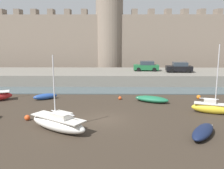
% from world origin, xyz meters
% --- Properties ---
extents(ground_plane, '(160.00, 160.00, 0.00)m').
position_xyz_m(ground_plane, '(0.00, 0.00, 0.00)').
color(ground_plane, '#382D23').
extents(water_channel, '(80.00, 4.50, 0.10)m').
position_xyz_m(water_channel, '(0.00, 12.41, 0.05)').
color(water_channel, '#47565B').
rests_on(water_channel, ground).
extents(quay_road, '(65.89, 10.00, 1.71)m').
position_xyz_m(quay_road, '(0.00, 19.66, 0.86)').
color(quay_road, slate).
rests_on(quay_road, ground).
extents(castle, '(59.94, 6.05, 20.00)m').
position_xyz_m(castle, '(-0.00, 30.74, 7.13)').
color(castle, gray).
rests_on(castle, ground).
extents(rowboat_foreground_right, '(2.91, 2.10, 0.70)m').
position_xyz_m(rowboat_foreground_right, '(-7.26, 7.49, 0.37)').
color(rowboat_foreground_right, '#234793').
rests_on(rowboat_foreground_right, ground).
extents(sailboat_near_channel_left, '(5.56, 4.47, 6.14)m').
position_xyz_m(sailboat_near_channel_left, '(-3.50, -2.82, 0.66)').
color(sailboat_near_channel_left, silver).
rests_on(sailboat_near_channel_left, ground).
extents(rowboat_midflat_centre, '(4.13, 2.92, 0.72)m').
position_xyz_m(rowboat_midflat_centre, '(5.34, 6.30, 0.38)').
color(rowboat_midflat_centre, '#1E6B47').
rests_on(rowboat_midflat_centre, ground).
extents(sailboat_foreground_centre, '(4.14, 2.27, 6.79)m').
position_xyz_m(sailboat_foreground_centre, '(10.71, 1.97, 0.63)').
color(sailboat_foreground_centre, yellow).
rests_on(sailboat_foreground_centre, ground).
extents(rowboat_near_channel_right, '(3.17, 4.01, 0.74)m').
position_xyz_m(rowboat_near_channel_right, '(7.83, -3.92, 0.39)').
color(rowboat_near_channel_right, '#141E3D').
rests_on(rowboat_near_channel_right, ground).
extents(mooring_buoy_off_centre, '(0.50, 0.50, 0.50)m').
position_xyz_m(mooring_buoy_off_centre, '(11.20, 7.82, 0.25)').
color(mooring_buoy_off_centre, orange).
rests_on(mooring_buoy_off_centre, ground).
extents(mooring_buoy_mid_mud, '(0.50, 0.50, 0.50)m').
position_xyz_m(mooring_buoy_mid_mud, '(-6.87, -0.29, 0.25)').
color(mooring_buoy_mid_mud, '#E04C1E').
rests_on(mooring_buoy_mid_mud, ground).
extents(mooring_buoy_near_shore, '(0.39, 0.39, 0.39)m').
position_xyz_m(mooring_buoy_near_shore, '(1.71, 7.47, 0.19)').
color(mooring_buoy_near_shore, '#E04C1E').
rests_on(mooring_buoy_near_shore, ground).
extents(car_quay_west, '(4.15, 1.99, 1.62)m').
position_xyz_m(car_quay_west, '(6.31, 20.28, 2.49)').
color(car_quay_west, '#1E6638').
rests_on(car_quay_west, quay_road).
extents(car_quay_centre_east, '(4.15, 1.99, 1.62)m').
position_xyz_m(car_quay_centre_east, '(11.41, 18.72, 2.49)').
color(car_quay_centre_east, black).
rests_on(car_quay_centre_east, quay_road).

